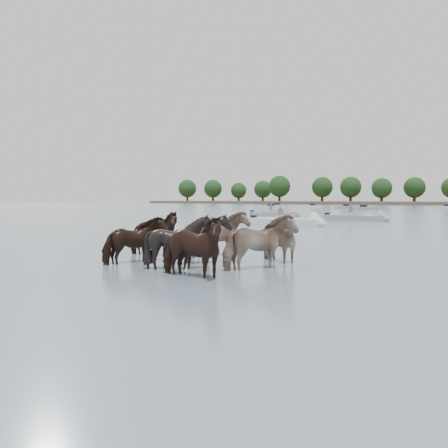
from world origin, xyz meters
The scene contains 7 objects.
ground centered at (0.00, 0.00, 0.00)m, with size 400.00×400.00×0.00m, color #4E6071.
shoreline centered at (-70.00, 150.00, 0.50)m, with size 160.00×30.00×1.00m, color #4C4233.
pony_herd centered at (2.08, 0.38, 0.62)m, with size 6.38×5.01×1.67m.
motorboat_a centered at (-5.16, 28.88, 0.23)m, with size 5.76×1.84×1.92m.
motorboat_b centered at (-6.08, 19.22, 0.22)m, with size 6.04×1.79×1.92m.
motorboat_f centered at (-16.37, 33.59, 0.23)m, with size 5.33×3.79×1.92m.
treeline centered at (-70.04, 150.32, 6.21)m, with size 147.98×16.77×11.44m.
Camera 1 is at (11.15, -9.75, 1.85)m, focal length 38.43 mm.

